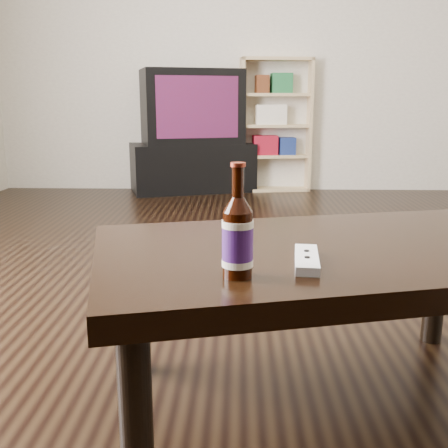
{
  "coord_description": "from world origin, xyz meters",
  "views": [
    {
      "loc": [
        -0.21,
        -2.07,
        0.85
      ],
      "look_at": [
        -0.25,
        -0.95,
        0.59
      ],
      "focal_mm": 42.0,
      "sensor_mm": 36.0,
      "label": 1
    }
  ],
  "objects_px": {
    "tv": "(191,107)",
    "bookshelf": "(273,123)",
    "tv_stand": "(192,167)",
    "beer_bottle": "(238,238)",
    "coffee_table": "(327,267)",
    "remote": "(307,259)"
  },
  "relations": [
    {
      "from": "bookshelf",
      "to": "beer_bottle",
      "type": "distance_m",
      "value": 3.97
    },
    {
      "from": "bookshelf",
      "to": "coffee_table",
      "type": "bearing_deg",
      "value": -98.12
    },
    {
      "from": "coffee_table",
      "to": "bookshelf",
      "type": "bearing_deg",
      "value": 88.79
    },
    {
      "from": "bookshelf",
      "to": "tv_stand",
      "type": "bearing_deg",
      "value": 179.33
    },
    {
      "from": "tv_stand",
      "to": "beer_bottle",
      "type": "xyz_separation_m",
      "value": [
        0.45,
        -3.87,
        0.33
      ]
    },
    {
      "from": "tv",
      "to": "bookshelf",
      "type": "height_order",
      "value": "bookshelf"
    },
    {
      "from": "remote",
      "to": "coffee_table",
      "type": "bearing_deg",
      "value": 70.54
    },
    {
      "from": "bookshelf",
      "to": "coffee_table",
      "type": "distance_m",
      "value": 3.7
    },
    {
      "from": "tv_stand",
      "to": "tv",
      "type": "xyz_separation_m",
      "value": [
        0.0,
        -0.0,
        0.56
      ]
    },
    {
      "from": "tv_stand",
      "to": "bookshelf",
      "type": "xyz_separation_m",
      "value": [
        0.77,
        0.08,
        0.41
      ]
    },
    {
      "from": "bookshelf",
      "to": "tv",
      "type": "bearing_deg",
      "value": 179.44
    },
    {
      "from": "tv_stand",
      "to": "tv",
      "type": "distance_m",
      "value": 0.56
    },
    {
      "from": "tv_stand",
      "to": "remote",
      "type": "height_order",
      "value": "remote"
    },
    {
      "from": "bookshelf",
      "to": "remote",
      "type": "distance_m",
      "value": 3.86
    },
    {
      "from": "remote",
      "to": "beer_bottle",
      "type": "bearing_deg",
      "value": -144.11
    },
    {
      "from": "remote",
      "to": "tv_stand",
      "type": "bearing_deg",
      "value": 104.81
    },
    {
      "from": "tv",
      "to": "remote",
      "type": "distance_m",
      "value": 3.83
    },
    {
      "from": "tv",
      "to": "beer_bottle",
      "type": "xyz_separation_m",
      "value": [
        0.45,
        -3.87,
        -0.23
      ]
    },
    {
      "from": "tv_stand",
      "to": "coffee_table",
      "type": "height_order",
      "value": "coffee_table"
    },
    {
      "from": "tv",
      "to": "bookshelf",
      "type": "relative_size",
      "value": 0.83
    },
    {
      "from": "tv_stand",
      "to": "coffee_table",
      "type": "distance_m",
      "value": 3.67
    },
    {
      "from": "bookshelf",
      "to": "remote",
      "type": "bearing_deg",
      "value": -99.23
    }
  ]
}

